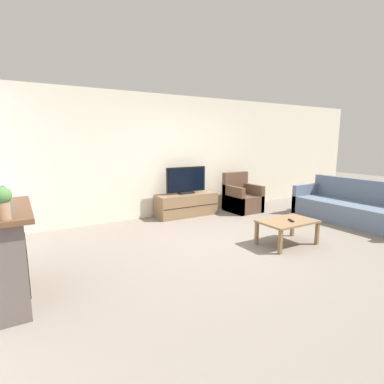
{
  "coord_description": "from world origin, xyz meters",
  "views": [
    {
      "loc": [
        -3.19,
        -3.86,
        1.7
      ],
      "look_at": [
        -0.69,
        0.38,
        0.85
      ],
      "focal_mm": 28.0,
      "sensor_mm": 36.0,
      "label": 1
    }
  ],
  "objects_px": {
    "potted_plant": "(3,201)",
    "coffee_table": "(287,223)",
    "mantel_vase_centre_left": "(5,202)",
    "tv": "(186,181)",
    "fireplace": "(9,253)",
    "couch": "(355,209)",
    "remote": "(291,220)",
    "armchair": "(242,199)",
    "tv_stand": "(186,205)",
    "mantel_vase_left": "(4,202)"
  },
  "relations": [
    {
      "from": "armchair",
      "to": "couch",
      "type": "relative_size",
      "value": 0.38
    },
    {
      "from": "mantel_vase_centre_left",
      "to": "remote",
      "type": "relative_size",
      "value": 1.16
    },
    {
      "from": "mantel_vase_left",
      "to": "tv_stand",
      "type": "xyz_separation_m",
      "value": [
        3.41,
        2.62,
        -0.88
      ]
    },
    {
      "from": "tv",
      "to": "remote",
      "type": "bearing_deg",
      "value": -79.1
    },
    {
      "from": "mantel_vase_left",
      "to": "mantel_vase_centre_left",
      "type": "xyz_separation_m",
      "value": [
        0.0,
        0.3,
        -0.05
      ]
    },
    {
      "from": "mantel_vase_centre_left",
      "to": "armchair",
      "type": "distance_m",
      "value": 5.27
    },
    {
      "from": "tv",
      "to": "armchair",
      "type": "bearing_deg",
      "value": -11.51
    },
    {
      "from": "potted_plant",
      "to": "coffee_table",
      "type": "distance_m",
      "value": 3.98
    },
    {
      "from": "potted_plant",
      "to": "coffee_table",
      "type": "relative_size",
      "value": 0.31
    },
    {
      "from": "mantel_vase_centre_left",
      "to": "tv_stand",
      "type": "bearing_deg",
      "value": 34.27
    },
    {
      "from": "mantel_vase_left",
      "to": "coffee_table",
      "type": "bearing_deg",
      "value": 1.33
    },
    {
      "from": "mantel_vase_centre_left",
      "to": "mantel_vase_left",
      "type": "bearing_deg",
      "value": -90.0
    },
    {
      "from": "tv",
      "to": "coffee_table",
      "type": "distance_m",
      "value": 2.61
    },
    {
      "from": "armchair",
      "to": "remote",
      "type": "height_order",
      "value": "armchair"
    },
    {
      "from": "tv",
      "to": "remote",
      "type": "height_order",
      "value": "tv"
    },
    {
      "from": "tv_stand",
      "to": "couch",
      "type": "xyz_separation_m",
      "value": [
        2.77,
        -2.3,
        0.03
      ]
    },
    {
      "from": "mantel_vase_centre_left",
      "to": "potted_plant",
      "type": "bearing_deg",
      "value": -90.0
    },
    {
      "from": "mantel_vase_left",
      "to": "remote",
      "type": "relative_size",
      "value": 1.86
    },
    {
      "from": "mantel_vase_centre_left",
      "to": "tv",
      "type": "height_order",
      "value": "mantel_vase_centre_left"
    },
    {
      "from": "coffee_table",
      "to": "tv_stand",
      "type": "bearing_deg",
      "value": 100.79
    },
    {
      "from": "fireplace",
      "to": "remote",
      "type": "distance_m",
      "value": 3.94
    },
    {
      "from": "fireplace",
      "to": "mantel_vase_centre_left",
      "type": "relative_size",
      "value": 7.45
    },
    {
      "from": "armchair",
      "to": "coffee_table",
      "type": "xyz_separation_m",
      "value": [
        -0.91,
        -2.24,
        0.06
      ]
    },
    {
      "from": "fireplace",
      "to": "mantel_vase_left",
      "type": "height_order",
      "value": "mantel_vase_left"
    },
    {
      "from": "tv",
      "to": "couch",
      "type": "bearing_deg",
      "value": -39.72
    },
    {
      "from": "potted_plant",
      "to": "tv_stand",
      "type": "distance_m",
      "value": 4.5
    },
    {
      "from": "couch",
      "to": "tv",
      "type": "bearing_deg",
      "value": 140.28
    },
    {
      "from": "fireplace",
      "to": "armchair",
      "type": "relative_size",
      "value": 1.42
    },
    {
      "from": "tv",
      "to": "fireplace",
      "type": "bearing_deg",
      "value": -147.04
    },
    {
      "from": "armchair",
      "to": "tv",
      "type": "bearing_deg",
      "value": 168.49
    },
    {
      "from": "mantel_vase_left",
      "to": "potted_plant",
      "type": "height_order",
      "value": "potted_plant"
    },
    {
      "from": "mantel_vase_centre_left",
      "to": "armchair",
      "type": "bearing_deg",
      "value": 23.0
    },
    {
      "from": "potted_plant",
      "to": "couch",
      "type": "xyz_separation_m",
      "value": [
        6.17,
        0.49,
        -0.89
      ]
    },
    {
      "from": "fireplace",
      "to": "coffee_table",
      "type": "relative_size",
      "value": 1.42
    },
    {
      "from": "fireplace",
      "to": "tv_stand",
      "type": "relative_size",
      "value": 0.94
    },
    {
      "from": "tv",
      "to": "couch",
      "type": "distance_m",
      "value": 3.63
    },
    {
      "from": "couch",
      "to": "coffee_table",
      "type": "bearing_deg",
      "value": -174.25
    },
    {
      "from": "fireplace",
      "to": "tv",
      "type": "bearing_deg",
      "value": 32.96
    },
    {
      "from": "remote",
      "to": "couch",
      "type": "distance_m",
      "value": 2.29
    },
    {
      "from": "mantel_vase_left",
      "to": "armchair",
      "type": "height_order",
      "value": "mantel_vase_left"
    },
    {
      "from": "fireplace",
      "to": "armchair",
      "type": "distance_m",
      "value": 5.2
    },
    {
      "from": "tv",
      "to": "couch",
      "type": "xyz_separation_m",
      "value": [
        2.77,
        -2.3,
        -0.51
      ]
    },
    {
      "from": "potted_plant",
      "to": "tv",
      "type": "relative_size",
      "value": 0.3
    },
    {
      "from": "tv_stand",
      "to": "mantel_vase_centre_left",
      "type": "bearing_deg",
      "value": -145.73
    },
    {
      "from": "fireplace",
      "to": "tv",
      "type": "relative_size",
      "value": 1.34
    },
    {
      "from": "tv",
      "to": "mantel_vase_centre_left",
      "type": "bearing_deg",
      "value": -145.76
    },
    {
      "from": "mantel_vase_centre_left",
      "to": "coffee_table",
      "type": "bearing_deg",
      "value": -3.04
    },
    {
      "from": "mantel_vase_left",
      "to": "coffee_table",
      "type": "distance_m",
      "value": 3.97
    },
    {
      "from": "fireplace",
      "to": "couch",
      "type": "xyz_separation_m",
      "value": [
        6.19,
        -0.08,
        -0.23
      ]
    },
    {
      "from": "mantel_vase_left",
      "to": "mantel_vase_centre_left",
      "type": "height_order",
      "value": "mantel_vase_left"
    }
  ]
}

